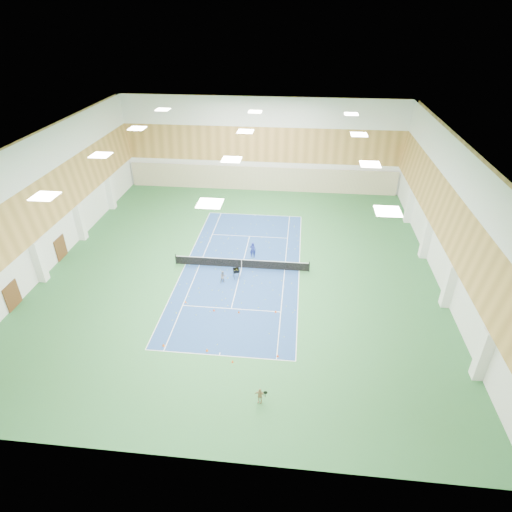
# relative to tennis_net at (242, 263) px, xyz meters

# --- Properties ---
(ground) EXTENTS (40.00, 40.00, 0.00)m
(ground) POSITION_rel_tennis_net_xyz_m (0.00, 0.00, -0.55)
(ground) COLOR #2B6534
(ground) RESTS_ON ground
(room_shell) EXTENTS (36.00, 40.00, 12.00)m
(room_shell) POSITION_rel_tennis_net_xyz_m (0.00, 0.00, 5.45)
(room_shell) COLOR white
(room_shell) RESTS_ON ground
(wood_cladding) EXTENTS (36.00, 40.00, 8.00)m
(wood_cladding) POSITION_rel_tennis_net_xyz_m (0.00, 0.00, 7.45)
(wood_cladding) COLOR #BE8C46
(wood_cladding) RESTS_ON room_shell
(ceiling_light_grid) EXTENTS (21.40, 25.40, 0.06)m
(ceiling_light_grid) POSITION_rel_tennis_net_xyz_m (0.00, 0.00, 11.37)
(ceiling_light_grid) COLOR white
(ceiling_light_grid) RESTS_ON room_shell
(court_surface) EXTENTS (10.97, 23.77, 0.01)m
(court_surface) POSITION_rel_tennis_net_xyz_m (0.00, 0.00, -0.55)
(court_surface) COLOR navy
(court_surface) RESTS_ON ground
(tennis_balls_scatter) EXTENTS (10.57, 22.77, 0.07)m
(tennis_balls_scatter) POSITION_rel_tennis_net_xyz_m (0.00, 0.00, -0.50)
(tennis_balls_scatter) COLOR #B1D223
(tennis_balls_scatter) RESTS_ON ground
(tennis_net) EXTENTS (12.80, 0.10, 1.10)m
(tennis_net) POSITION_rel_tennis_net_xyz_m (0.00, 0.00, 0.00)
(tennis_net) COLOR black
(tennis_net) RESTS_ON ground
(back_curtain) EXTENTS (35.40, 0.16, 3.20)m
(back_curtain) POSITION_rel_tennis_net_xyz_m (0.00, 19.75, 1.05)
(back_curtain) COLOR #C6B793
(back_curtain) RESTS_ON ground
(door_left_a) EXTENTS (0.08, 1.80, 2.20)m
(door_left_a) POSITION_rel_tennis_net_xyz_m (-17.92, -8.00, 0.55)
(door_left_a) COLOR #593319
(door_left_a) RESTS_ON ground
(door_left_b) EXTENTS (0.08, 1.80, 2.20)m
(door_left_b) POSITION_rel_tennis_net_xyz_m (-17.92, 0.00, 0.55)
(door_left_b) COLOR #593319
(door_left_b) RESTS_ON ground
(coach) EXTENTS (0.62, 0.42, 1.66)m
(coach) POSITION_rel_tennis_net_xyz_m (0.83, 2.12, 0.28)
(coach) COLOR navy
(coach) RESTS_ON ground
(child_court) EXTENTS (0.73, 0.69, 1.19)m
(child_court) POSITION_rel_tennis_net_xyz_m (-1.31, -2.64, 0.05)
(child_court) COLOR gray
(child_court) RESTS_ON ground
(child_apron) EXTENTS (0.73, 0.37, 1.19)m
(child_apron) POSITION_rel_tennis_net_xyz_m (3.30, -15.71, 0.04)
(child_apron) COLOR tan
(child_apron) RESTS_ON ground
(ball_cart) EXTENTS (0.73, 0.73, 0.99)m
(ball_cart) POSITION_rel_tennis_net_xyz_m (-0.25, -1.80, -0.05)
(ball_cart) COLOR black
(ball_cart) RESTS_ON ground
(cone_svc_a) EXTENTS (0.17, 0.17, 0.19)m
(cone_svc_a) POSITION_rel_tennis_net_xyz_m (-3.97, -5.98, -0.45)
(cone_svc_a) COLOR #FF610D
(cone_svc_a) RESTS_ON ground
(cone_svc_b) EXTENTS (0.18, 0.18, 0.20)m
(cone_svc_b) POSITION_rel_tennis_net_xyz_m (-1.37, -6.83, -0.45)
(cone_svc_b) COLOR #EA420C
(cone_svc_b) RESTS_ON ground
(cone_svc_c) EXTENTS (0.18, 0.18, 0.19)m
(cone_svc_c) POSITION_rel_tennis_net_xyz_m (0.70, -6.84, -0.45)
(cone_svc_c) COLOR #D8560B
(cone_svc_c) RESTS_ON ground
(cone_svc_d) EXTENTS (0.20, 0.20, 0.22)m
(cone_svc_d) POSITION_rel_tennis_net_xyz_m (3.70, -6.47, -0.44)
(cone_svc_d) COLOR #FF4C0D
(cone_svc_d) RESTS_ON ground
(cone_base_a) EXTENTS (0.22, 0.22, 0.24)m
(cone_base_a) POSITION_rel_tennis_net_xyz_m (-4.28, -11.35, -0.43)
(cone_base_a) COLOR #E25F0B
(cone_base_a) RESTS_ON ground
(cone_base_b) EXTENTS (0.21, 0.21, 0.23)m
(cone_base_b) POSITION_rel_tennis_net_xyz_m (-0.97, -11.53, -0.43)
(cone_base_b) COLOR orange
(cone_base_b) RESTS_ON ground
(cone_base_c) EXTENTS (0.17, 0.17, 0.19)m
(cone_base_c) POSITION_rel_tennis_net_xyz_m (1.05, -12.44, -0.46)
(cone_base_c) COLOR #FF4C0D
(cone_base_c) RESTS_ON ground
(cone_base_d) EXTENTS (0.19, 0.19, 0.21)m
(cone_base_d) POSITION_rel_tennis_net_xyz_m (4.18, -11.54, -0.45)
(cone_base_d) COLOR #F2440C
(cone_base_d) RESTS_ON ground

